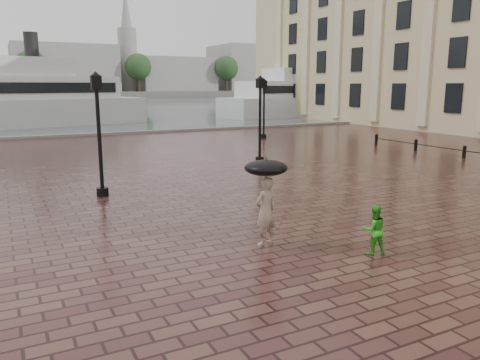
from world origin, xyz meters
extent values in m
plane|color=#321717|center=(0.00, 0.00, 0.00)|extent=(300.00, 300.00, 0.00)
plane|color=#485158|center=(0.00, 92.00, 0.00)|extent=(240.00, 240.00, 0.00)
cube|color=slate|center=(0.00, 32.00, 0.00)|extent=(80.00, 0.60, 0.30)
cube|color=#4C4C47|center=(0.00, 160.00, 1.00)|extent=(300.00, 60.00, 2.00)
cube|color=gray|center=(10.00, 150.00, 9.00)|extent=(30.00, 22.00, 14.00)
cube|color=gray|center=(45.00, 150.00, 7.50)|extent=(25.00, 22.00, 11.00)
cube|color=gray|center=(80.00, 150.00, 10.00)|extent=(35.00, 22.00, 16.00)
cylinder|color=gray|center=(30.00, 150.00, 12.00)|extent=(6.00, 6.00, 20.00)
cone|color=gray|center=(30.00, 150.00, 26.00)|extent=(5.00, 5.00, 18.00)
cylinder|color=#2D2119|center=(0.00, 138.00, 4.00)|extent=(1.00, 1.00, 8.00)
sphere|color=#1D3819|center=(0.00, 138.00, 9.50)|extent=(8.00, 8.00, 8.00)
cylinder|color=#2D2119|center=(30.00, 138.00, 4.00)|extent=(1.00, 1.00, 8.00)
sphere|color=#1D3819|center=(30.00, 138.00, 9.50)|extent=(8.00, 8.00, 8.00)
cylinder|color=#2D2119|center=(60.00, 138.00, 4.00)|extent=(1.00, 1.00, 8.00)
sphere|color=#1D3819|center=(60.00, 138.00, 9.50)|extent=(8.00, 8.00, 8.00)
cylinder|color=#2D2119|center=(90.00, 138.00, 4.00)|extent=(1.00, 1.00, 8.00)
sphere|color=#1D3819|center=(90.00, 138.00, 9.50)|extent=(8.00, 8.00, 8.00)
cylinder|color=black|center=(14.00, 10.00, 0.30)|extent=(0.20, 0.20, 0.60)
sphere|color=black|center=(14.00, 10.00, 0.62)|extent=(0.22, 0.22, 0.22)
cylinder|color=black|center=(14.00, 13.50, 0.30)|extent=(0.20, 0.20, 0.60)
sphere|color=black|center=(14.00, 13.50, 0.62)|extent=(0.22, 0.22, 0.22)
cylinder|color=black|center=(14.00, 17.00, 0.30)|extent=(0.20, 0.20, 0.60)
sphere|color=black|center=(14.00, 17.00, 0.62)|extent=(0.22, 0.22, 0.22)
cylinder|color=black|center=(-6.00, 10.00, 0.15)|extent=(0.44, 0.44, 0.30)
cylinder|color=black|center=(-6.00, 10.00, 2.00)|extent=(0.14, 0.14, 4.00)
cube|color=black|center=(-6.00, 10.00, 4.15)|extent=(0.35, 0.35, 0.50)
sphere|color=beige|center=(-6.00, 10.00, 4.15)|extent=(0.28, 0.28, 0.28)
cylinder|color=black|center=(3.00, 14.00, 0.15)|extent=(0.44, 0.44, 0.30)
cylinder|color=black|center=(3.00, 14.00, 2.00)|extent=(0.14, 0.14, 4.00)
cube|color=black|center=(3.00, 14.00, 4.15)|extent=(0.35, 0.35, 0.50)
sphere|color=beige|center=(3.00, 14.00, 4.15)|extent=(0.28, 0.28, 0.28)
cylinder|color=black|center=(9.00, 24.00, 0.15)|extent=(0.44, 0.44, 0.30)
cylinder|color=black|center=(9.00, 24.00, 2.00)|extent=(0.14, 0.14, 4.00)
cube|color=black|center=(9.00, 24.00, 4.15)|extent=(0.35, 0.35, 0.50)
sphere|color=beige|center=(9.00, 24.00, 4.15)|extent=(0.28, 0.28, 0.28)
imported|color=gray|center=(-3.31, 2.51, 0.90)|extent=(0.74, 0.57, 1.79)
imported|color=green|center=(-1.31, 0.70, 0.62)|extent=(0.72, 0.64, 1.23)
cube|color=silver|center=(-9.04, 43.58, 1.34)|extent=(28.60, 12.45, 2.67)
cylinder|color=black|center=(-5.78, 44.29, 7.79)|extent=(1.34, 1.34, 2.67)
cube|color=black|center=(-8.41, 40.70, 3.78)|extent=(20.68, 4.60, 1.00)
cube|color=silver|center=(28.38, 45.76, 1.23)|extent=(26.21, 9.51, 2.46)
cube|color=silver|center=(28.38, 45.76, 3.48)|extent=(21.03, 8.01, 2.05)
cube|color=silver|center=(28.38, 45.76, 5.33)|extent=(12.82, 6.31, 1.64)
cylinder|color=black|center=(31.42, 46.17, 7.17)|extent=(1.23, 1.23, 2.46)
cube|color=black|center=(28.74, 43.07, 3.48)|extent=(19.31, 2.69, 0.92)
cube|color=black|center=(28.01, 48.46, 3.48)|extent=(19.31, 2.69, 0.92)
cylinder|color=black|center=(-3.31, 2.51, 1.52)|extent=(0.02, 0.02, 0.95)
ellipsoid|color=black|center=(-3.31, 2.51, 2.03)|extent=(1.10, 1.10, 0.39)
camera|label=1|loc=(-9.17, -7.51, 4.08)|focal=35.00mm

